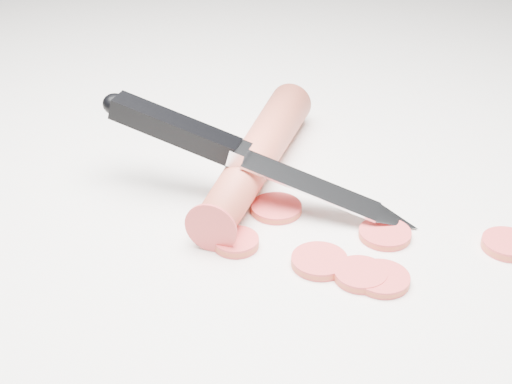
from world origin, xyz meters
name	(u,v)px	position (x,y,z in m)	size (l,w,h in m)	color
ground	(324,211)	(0.00, 0.00, 0.00)	(2.40, 2.40, 0.00)	silver
carrot	(257,156)	(-0.03, 0.07, 0.02)	(0.03, 0.03, 0.22)	#C94A35
carrot_slice_0	(236,242)	(-0.08, -0.02, 0.00)	(0.03, 0.03, 0.01)	red
carrot_slice_1	(360,275)	(-0.01, -0.08, 0.00)	(0.04, 0.04, 0.01)	red
carrot_slice_2	(276,208)	(-0.03, 0.01, 0.00)	(0.04, 0.04, 0.01)	red
carrot_slice_3	(382,279)	(0.00, -0.09, 0.00)	(0.04, 0.04, 0.01)	red
carrot_slice_4	(507,244)	(0.10, -0.09, 0.00)	(0.04, 0.04, 0.01)	red
carrot_slice_5	(319,261)	(-0.03, -0.06, 0.00)	(0.04, 0.04, 0.01)	red
carrot_slice_6	(385,234)	(0.03, -0.05, 0.00)	(0.04, 0.04, 0.01)	red
kitchen_knife	(257,158)	(-0.04, 0.03, 0.04)	(0.21, 0.18, 0.08)	silver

